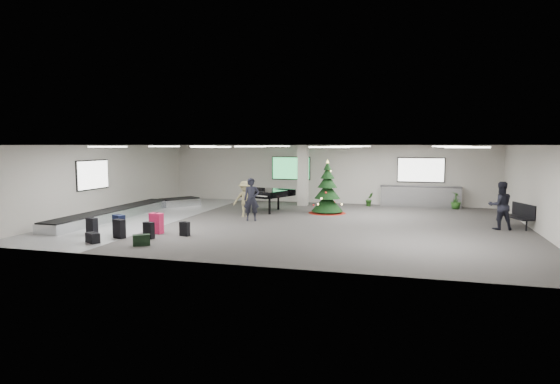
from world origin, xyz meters
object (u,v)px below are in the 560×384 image
(potted_plant_right, at_px, (456,201))
(traveler_bench, at_px, (500,206))
(baggage_carousel, at_px, (129,211))
(service_counter, at_px, (420,196))
(traveler_a, at_px, (251,199))
(pink_suitcase, at_px, (156,223))
(christmas_tree, at_px, (327,195))
(traveler_b, at_px, (245,199))
(grand_piano, at_px, (268,194))
(bench, at_px, (521,214))
(potted_plant_left, at_px, (369,199))

(potted_plant_right, bearing_deg, traveler_bench, -79.28)
(baggage_carousel, xyz_separation_m, service_counter, (12.84, 6.73, 0.33))
(traveler_a, bearing_deg, service_counter, 23.85)
(pink_suitcase, bearing_deg, traveler_a, 66.75)
(christmas_tree, bearing_deg, baggage_carousel, -159.33)
(baggage_carousel, bearing_deg, traveler_b, 11.79)
(baggage_carousel, height_order, christmas_tree, christmas_tree)
(baggage_carousel, distance_m, grand_piano, 6.49)
(christmas_tree, xyz_separation_m, grand_piano, (-2.85, -0.24, 0.00))
(service_counter, bearing_deg, bench, -56.79)
(traveler_b, xyz_separation_m, potted_plant_right, (9.33, 5.27, -0.38))
(christmas_tree, height_order, grand_piano, christmas_tree)
(christmas_tree, bearing_deg, pink_suitcase, -127.22)
(baggage_carousel, height_order, service_counter, service_counter)
(baggage_carousel, xyz_separation_m, traveler_a, (5.85, 0.18, 0.70))
(christmas_tree, distance_m, bench, 8.13)
(christmas_tree, distance_m, traveler_bench, 7.49)
(grand_piano, bearing_deg, bench, 12.47)
(traveler_b, bearing_deg, traveler_a, -67.25)
(baggage_carousel, distance_m, christmas_tree, 9.18)
(pink_suitcase, height_order, bench, bench)
(baggage_carousel, relative_size, service_counter, 2.40)
(service_counter, xyz_separation_m, potted_plant_left, (-2.56, -0.43, -0.19))
(christmas_tree, height_order, potted_plant_right, christmas_tree)
(potted_plant_right, bearing_deg, christmas_tree, -152.44)
(christmas_tree, relative_size, traveler_bench, 1.38)
(bench, height_order, traveler_a, traveler_a)
(christmas_tree, distance_m, potted_plant_right, 6.78)
(traveler_bench, bearing_deg, service_counter, -76.13)
(traveler_bench, bearing_deg, potted_plant_left, -57.20)
(christmas_tree, relative_size, traveler_a, 1.39)
(service_counter, distance_m, grand_piano, 8.05)
(pink_suitcase, relative_size, potted_plant_right, 0.91)
(pink_suitcase, height_order, potted_plant_right, potted_plant_right)
(potted_plant_right, bearing_deg, service_counter, 167.77)
(potted_plant_left, bearing_deg, bench, -39.43)
(baggage_carousel, height_order, traveler_a, traveler_a)
(grand_piano, bearing_deg, traveler_bench, 8.92)
(traveler_b, bearing_deg, traveler_bench, -13.54)
(pink_suitcase, bearing_deg, christmas_tree, 62.59)
(grand_piano, distance_m, traveler_bench, 10.17)
(bench, distance_m, traveler_bench, 1.03)
(traveler_b, relative_size, traveler_bench, 0.88)
(traveler_a, height_order, potted_plant_left, traveler_a)
(service_counter, bearing_deg, christmas_tree, -140.68)
(grand_piano, distance_m, potted_plant_left, 5.65)
(potted_plant_right, bearing_deg, grand_piano, -159.18)
(service_counter, distance_m, traveler_bench, 6.63)
(baggage_carousel, relative_size, grand_piano, 3.76)
(baggage_carousel, xyz_separation_m, traveler_b, (5.23, 1.09, 0.59))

